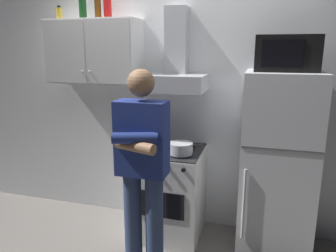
{
  "coord_description": "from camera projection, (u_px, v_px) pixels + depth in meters",
  "views": [
    {
      "loc": [
        0.72,
        -2.5,
        1.77
      ],
      "look_at": [
        0.0,
        0.0,
        1.15
      ],
      "focal_mm": 34.45,
      "sensor_mm": 36.0,
      "label": 1
    }
  ],
  "objects": [
    {
      "name": "upper_cabinet",
      "position": [
        94.0,
        52.0,
        3.12
      ],
      "size": [
        0.9,
        0.37,
        0.6
      ],
      "color": "silver"
    },
    {
      "name": "back_wall_tiled",
      "position": [
        185.0,
        93.0,
        3.19
      ],
      "size": [
        4.8,
        0.1,
        2.7
      ],
      "primitive_type": "cube",
      "color": "white",
      "rests_on": "ground_plane"
    },
    {
      "name": "cooking_pot",
      "position": [
        181.0,
        148.0,
        2.83
      ],
      "size": [
        0.31,
        0.21,
        0.1
      ],
      "color": "#B7BABF",
      "rests_on": "stove_oven"
    },
    {
      "name": "microwave",
      "position": [
        286.0,
        53.0,
        2.55
      ],
      "size": [
        0.48,
        0.37,
        0.28
      ],
      "color": "black",
      "rests_on": "refrigerator"
    },
    {
      "name": "ground_plane",
      "position": [
        168.0,
        248.0,
        2.95
      ],
      "size": [
        7.0,
        7.0,
        0.0
      ],
      "primitive_type": "plane",
      "color": "slate"
    },
    {
      "name": "bottle_wine_green",
      "position": [
        82.0,
        0.0,
        3.03
      ],
      "size": [
        0.07,
        0.07,
        0.36
      ],
      "color": "#19471E",
      "rests_on": "upper_cabinet"
    },
    {
      "name": "bottle_soda_red",
      "position": [
        107.0,
        6.0,
        3.02
      ],
      "size": [
        0.08,
        0.08,
        0.25
      ],
      "color": "red",
      "rests_on": "upper_cabinet"
    },
    {
      "name": "range_hood",
      "position": [
        174.0,
        69.0,
        2.94
      ],
      "size": [
        0.6,
        0.44,
        0.75
      ],
      "color": "#B7BABF"
    },
    {
      "name": "stove_oven",
      "position": [
        170.0,
        192.0,
        3.09
      ],
      "size": [
        0.6,
        0.62,
        0.87
      ],
      "color": "white",
      "rests_on": "ground_plane"
    },
    {
      "name": "bottle_spice_jar",
      "position": [
        59.0,
        13.0,
        3.12
      ],
      "size": [
        0.06,
        0.06,
        0.13
      ],
      "color": "gold",
      "rests_on": "upper_cabinet"
    },
    {
      "name": "refrigerator",
      "position": [
        277.0,
        166.0,
        2.75
      ],
      "size": [
        0.6,
        0.62,
        1.6
      ],
      "color": "silver",
      "rests_on": "ground_plane"
    },
    {
      "name": "person_standing",
      "position": [
        142.0,
        168.0,
        2.43
      ],
      "size": [
        0.38,
        0.33,
        1.64
      ],
      "color": "navy",
      "rests_on": "ground_plane"
    },
    {
      "name": "bottle_beer_brown",
      "position": [
        98.0,
        6.0,
        3.03
      ],
      "size": [
        0.06,
        0.06,
        0.25
      ],
      "color": "brown",
      "rests_on": "upper_cabinet"
    }
  ]
}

